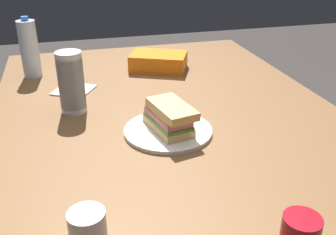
{
  "coord_description": "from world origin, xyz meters",
  "views": [
    {
      "loc": [
        1.1,
        -0.3,
        1.32
      ],
      "look_at": [
        0.11,
        -0.04,
        0.82
      ],
      "focal_mm": 41.77,
      "sensor_mm": 36.0,
      "label": 1
    }
  ],
  "objects_px": {
    "sandwich": "(169,117)",
    "water_bottle_tall": "(29,49)",
    "dining_table": "(170,138)",
    "chip_bag": "(159,62)",
    "paper_plate": "(168,131)",
    "plastic_cup_stack": "(71,82)"
  },
  "relations": [
    {
      "from": "paper_plate",
      "to": "sandwich",
      "type": "height_order",
      "value": "sandwich"
    },
    {
      "from": "dining_table",
      "to": "chip_bag",
      "type": "relative_size",
      "value": 7.23
    },
    {
      "from": "dining_table",
      "to": "sandwich",
      "type": "relative_size",
      "value": 8.49
    },
    {
      "from": "dining_table",
      "to": "sandwich",
      "type": "distance_m",
      "value": 0.18
    },
    {
      "from": "water_bottle_tall",
      "to": "plastic_cup_stack",
      "type": "bearing_deg",
      "value": 20.63
    },
    {
      "from": "chip_bag",
      "to": "dining_table",
      "type": "bearing_deg",
      "value": 105.5
    },
    {
      "from": "water_bottle_tall",
      "to": "plastic_cup_stack",
      "type": "relative_size",
      "value": 1.2
    },
    {
      "from": "plastic_cup_stack",
      "to": "water_bottle_tall",
      "type": "bearing_deg",
      "value": -159.37
    },
    {
      "from": "sandwich",
      "to": "paper_plate",
      "type": "bearing_deg",
      "value": -141.1
    },
    {
      "from": "dining_table",
      "to": "water_bottle_tall",
      "type": "xyz_separation_m",
      "value": [
        -0.51,
        -0.44,
        0.2
      ]
    },
    {
      "from": "dining_table",
      "to": "water_bottle_tall",
      "type": "distance_m",
      "value": 0.7
    },
    {
      "from": "sandwich",
      "to": "plastic_cup_stack",
      "type": "height_order",
      "value": "plastic_cup_stack"
    },
    {
      "from": "paper_plate",
      "to": "sandwich",
      "type": "xyz_separation_m",
      "value": [
        0.0,
        0.0,
        0.05
      ]
    },
    {
      "from": "sandwich",
      "to": "water_bottle_tall",
      "type": "bearing_deg",
      "value": -146.35
    },
    {
      "from": "chip_bag",
      "to": "water_bottle_tall",
      "type": "distance_m",
      "value": 0.52
    },
    {
      "from": "plastic_cup_stack",
      "to": "sandwich",
      "type": "bearing_deg",
      "value": 49.01
    },
    {
      "from": "chip_bag",
      "to": "water_bottle_tall",
      "type": "xyz_separation_m",
      "value": [
        -0.05,
        -0.52,
        0.08
      ]
    },
    {
      "from": "paper_plate",
      "to": "dining_table",
      "type": "bearing_deg",
      "value": 161.49
    },
    {
      "from": "paper_plate",
      "to": "chip_bag",
      "type": "xyz_separation_m",
      "value": [
        -0.56,
        0.11,
        0.03
      ]
    },
    {
      "from": "dining_table",
      "to": "water_bottle_tall",
      "type": "relative_size",
      "value": 6.84
    },
    {
      "from": "plastic_cup_stack",
      "to": "paper_plate",
      "type": "bearing_deg",
      "value": 49.14
    },
    {
      "from": "paper_plate",
      "to": "chip_bag",
      "type": "height_order",
      "value": "chip_bag"
    }
  ]
}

